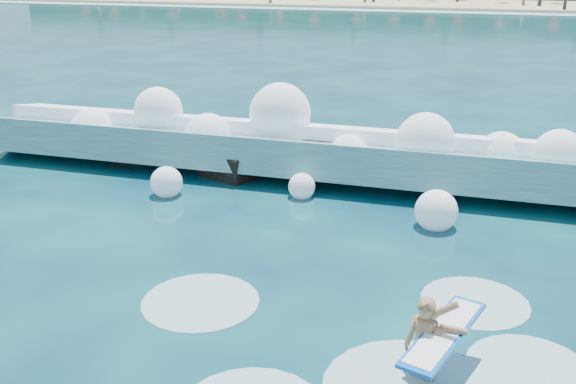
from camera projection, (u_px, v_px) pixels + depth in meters
The scene contains 8 objects.
ground at pixel (188, 274), 12.87m from camera, with size 200.00×200.00×0.00m, color #082542.
beach at pixel (445, 4), 82.92m from camera, with size 140.00×20.00×0.40m, color tan.
wet_band at pixel (438, 11), 73.08m from camera, with size 140.00×5.00×0.08m, color silver.
breaking_wave at pixel (306, 153), 18.65m from camera, with size 20.06×3.05×1.73m.
rock_cluster at pixel (229, 155), 19.27m from camera, with size 7.93×3.08×1.20m.
surfer_with_board at pixel (428, 345), 9.44m from camera, with size 1.21×2.86×1.65m.
wave_spray at pixel (302, 135), 18.43m from camera, with size 15.00×5.08×2.59m.
surf_foam at pixel (383, 366), 9.98m from camera, with size 8.99×6.22×0.13m.
Camera 1 is at (5.22, -10.45, 5.99)m, focal length 40.00 mm.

